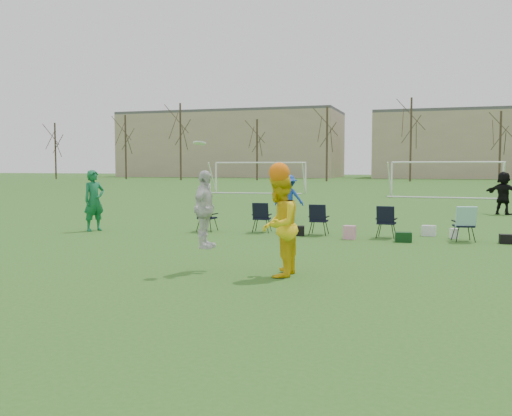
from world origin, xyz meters
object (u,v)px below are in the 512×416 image
at_px(goal_mid, 446,169).
at_px(fielder_green_near, 94,201).
at_px(fielder_black, 504,193).
at_px(center_contest, 258,219).
at_px(goal_left, 260,169).
at_px(fielder_blue, 289,197).

bearing_deg(goal_mid, fielder_green_near, -110.53).
xyz_separation_m(fielder_black, center_contest, (-6.21, -16.58, 0.15)).
height_order(fielder_green_near, goal_mid, goal_mid).
xyz_separation_m(fielder_green_near, fielder_black, (13.66, 10.92, -0.06)).
relative_size(fielder_green_near, center_contest, 0.76).
xyz_separation_m(fielder_black, goal_left, (-16.23, 16.13, 0.97)).
bearing_deg(fielder_black, goal_left, -12.73).
height_order(center_contest, goal_mid, center_contest).
distance_m(fielder_green_near, fielder_black, 17.49).
bearing_deg(fielder_blue, goal_left, -71.17).
bearing_deg(fielder_black, fielder_green_near, 70.75).
height_order(fielder_green_near, fielder_black, fielder_green_near).
distance_m(fielder_black, goal_mid, 14.34).
distance_m(fielder_green_near, fielder_blue, 7.67).
bearing_deg(fielder_black, goal_mid, -48.94).
height_order(fielder_blue, goal_mid, goal_mid).
bearing_deg(goal_left, fielder_black, -49.83).
height_order(fielder_black, goal_left, goal_left).
distance_m(fielder_blue, goal_left, 22.84).
relative_size(fielder_green_near, goal_mid, 0.27).
bearing_deg(goal_mid, center_contest, -93.39).
xyz_separation_m(fielder_blue, center_contest, (2.22, -11.26, 0.21)).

